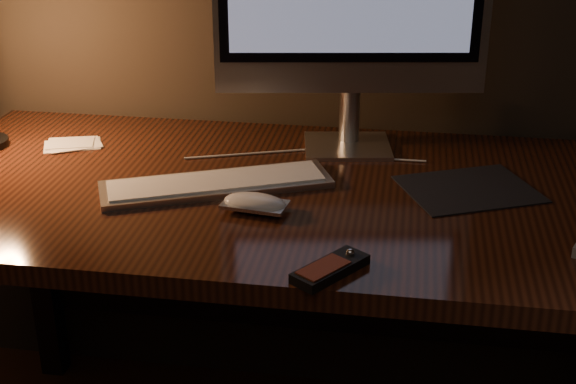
# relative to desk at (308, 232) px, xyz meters

# --- Properties ---
(desk) EXTENTS (1.60, 0.75, 0.75)m
(desk) POSITION_rel_desk_xyz_m (0.00, 0.00, 0.00)
(desk) COLOR #38180C
(desk) RESTS_ON ground
(keyboard) EXTENTS (0.46, 0.30, 0.02)m
(keyboard) POSITION_rel_desk_xyz_m (-0.17, -0.09, 0.14)
(keyboard) COLOR silver
(keyboard) RESTS_ON desk
(mousepad) EXTENTS (0.31, 0.28, 0.00)m
(mousepad) POSITION_rel_desk_xyz_m (0.32, -0.02, 0.13)
(mousepad) COLOR black
(mousepad) RESTS_ON desk
(mouse) EXTENTS (0.13, 0.08, 0.02)m
(mouse) POSITION_rel_desk_xyz_m (-0.08, -0.18, 0.14)
(mouse) COLOR white
(mouse) RESTS_ON desk
(media_remote) EXTENTS (0.12, 0.14, 0.03)m
(media_remote) POSITION_rel_desk_xyz_m (0.09, -0.39, 0.14)
(media_remote) COLOR black
(media_remote) RESTS_ON desk
(papers) EXTENTS (0.15, 0.12, 0.01)m
(papers) POSITION_rel_desk_xyz_m (-0.55, 0.09, 0.13)
(papers) COLOR white
(papers) RESTS_ON desk
(cable) EXTENTS (0.51, 0.08, 0.00)m
(cable) POSITION_rel_desk_xyz_m (-0.02, 0.09, 0.13)
(cable) COLOR white
(cable) RESTS_ON desk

